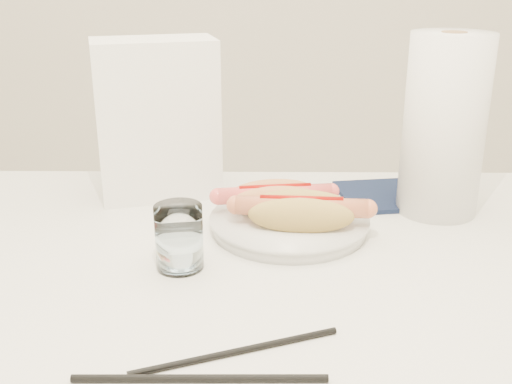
{
  "coord_description": "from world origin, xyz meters",
  "views": [
    {
      "loc": [
        0.01,
        -0.74,
        1.14
      ],
      "look_at": [
        -0.0,
        0.1,
        0.82
      ],
      "focal_mm": 43.65,
      "sensor_mm": 36.0,
      "label": 1
    }
  ],
  "objects_px": {
    "water_glass": "(179,237)",
    "napkin_box": "(157,119)",
    "table": "(255,308)",
    "plate": "(289,225)",
    "hotdog_left": "(275,198)",
    "paper_towel_roll": "(444,126)",
    "hotdog_right": "(301,212)"
  },
  "relations": [
    {
      "from": "table",
      "to": "paper_towel_roll",
      "type": "distance_m",
      "value": 0.41
    },
    {
      "from": "plate",
      "to": "napkin_box",
      "type": "xyz_separation_m",
      "value": [
        -0.22,
        0.16,
        0.12
      ]
    },
    {
      "from": "table",
      "to": "hotdog_left",
      "type": "bearing_deg",
      "value": 79.43
    },
    {
      "from": "hotdog_left",
      "to": "hotdog_right",
      "type": "distance_m",
      "value": 0.07
    },
    {
      "from": "hotdog_right",
      "to": "hotdog_left",
      "type": "bearing_deg",
      "value": 125.97
    },
    {
      "from": "table",
      "to": "plate",
      "type": "xyz_separation_m",
      "value": [
        0.05,
        0.12,
        0.07
      ]
    },
    {
      "from": "water_glass",
      "to": "plate",
      "type": "bearing_deg",
      "value": 38.79
    },
    {
      "from": "table",
      "to": "paper_towel_roll",
      "type": "xyz_separation_m",
      "value": [
        0.29,
        0.21,
        0.2
      ]
    },
    {
      "from": "water_glass",
      "to": "napkin_box",
      "type": "bearing_deg",
      "value": 103.83
    },
    {
      "from": "table",
      "to": "hotdog_left",
      "type": "distance_m",
      "value": 0.18
    },
    {
      "from": "hotdog_left",
      "to": "plate",
      "type": "bearing_deg",
      "value": -59.89
    },
    {
      "from": "table",
      "to": "hotdog_right",
      "type": "distance_m",
      "value": 0.15
    },
    {
      "from": "paper_towel_roll",
      "to": "table",
      "type": "bearing_deg",
      "value": -144.59
    },
    {
      "from": "water_glass",
      "to": "paper_towel_roll",
      "type": "height_order",
      "value": "paper_towel_roll"
    },
    {
      "from": "plate",
      "to": "hotdog_left",
      "type": "distance_m",
      "value": 0.05
    },
    {
      "from": "table",
      "to": "paper_towel_roll",
      "type": "relative_size",
      "value": 4.21
    },
    {
      "from": "hotdog_left",
      "to": "hotdog_right",
      "type": "xyz_separation_m",
      "value": [
        0.04,
        -0.06,
        0.0
      ]
    },
    {
      "from": "table",
      "to": "water_glass",
      "type": "height_order",
      "value": "water_glass"
    },
    {
      "from": "hotdog_right",
      "to": "napkin_box",
      "type": "distance_m",
      "value": 0.32
    },
    {
      "from": "water_glass",
      "to": "hotdog_left",
      "type": "bearing_deg",
      "value": 48.97
    },
    {
      "from": "napkin_box",
      "to": "hotdog_left",
      "type": "bearing_deg",
      "value": -49.21
    },
    {
      "from": "plate",
      "to": "paper_towel_roll",
      "type": "height_order",
      "value": "paper_towel_roll"
    },
    {
      "from": "table",
      "to": "plate",
      "type": "bearing_deg",
      "value": 68.25
    },
    {
      "from": "plate",
      "to": "hotdog_left",
      "type": "height_order",
      "value": "hotdog_left"
    },
    {
      "from": "hotdog_left",
      "to": "water_glass",
      "type": "relative_size",
      "value": 2.02
    },
    {
      "from": "plate",
      "to": "napkin_box",
      "type": "distance_m",
      "value": 0.3
    },
    {
      "from": "napkin_box",
      "to": "paper_towel_roll",
      "type": "relative_size",
      "value": 0.93
    },
    {
      "from": "water_glass",
      "to": "hotdog_right",
      "type": "bearing_deg",
      "value": 28.4
    },
    {
      "from": "table",
      "to": "napkin_box",
      "type": "distance_m",
      "value": 0.38
    },
    {
      "from": "hotdog_left",
      "to": "water_glass",
      "type": "xyz_separation_m",
      "value": [
        -0.13,
        -0.15,
        0.0
      ]
    },
    {
      "from": "water_glass",
      "to": "napkin_box",
      "type": "xyz_separation_m",
      "value": [
        -0.07,
        0.28,
        0.09
      ]
    },
    {
      "from": "hotdog_right",
      "to": "water_glass",
      "type": "distance_m",
      "value": 0.19
    }
  ]
}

